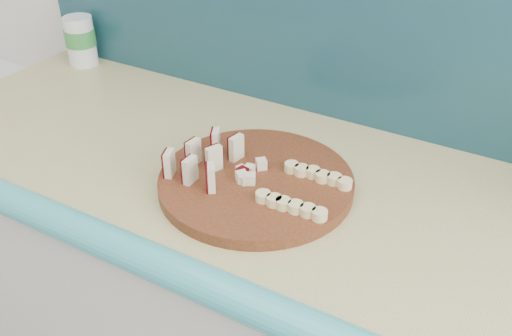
% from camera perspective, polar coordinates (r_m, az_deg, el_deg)
% --- Properties ---
extents(backsplash, '(2.20, 0.02, 0.50)m').
position_cam_1_polar(backsplash, '(1.15, 22.08, 12.69)').
color(backsplash, teal).
rests_on(backsplash, kitchen_counter).
extents(cutting_board, '(0.36, 0.36, 0.02)m').
position_cam_1_polar(cutting_board, '(1.05, -0.00, -1.43)').
color(cutting_board, '#421C0E').
rests_on(cutting_board, kitchen_counter).
extents(apple_wedges, '(0.11, 0.14, 0.05)m').
position_cam_1_polar(apple_wedges, '(1.05, -5.22, 0.99)').
color(apple_wedges, beige).
rests_on(apple_wedges, cutting_board).
extents(apple_chunks, '(0.05, 0.06, 0.02)m').
position_cam_1_polar(apple_chunks, '(1.05, -1.08, -0.17)').
color(apple_chunks, beige).
rests_on(apple_chunks, cutting_board).
extents(banana_slices, '(0.13, 0.13, 0.02)m').
position_cam_1_polar(banana_slices, '(1.00, 4.90, -2.13)').
color(banana_slices, '#E9D98E').
rests_on(banana_slices, cutting_board).
extents(canister, '(0.08, 0.08, 0.13)m').
position_cam_1_polar(canister, '(1.61, -17.14, 12.14)').
color(canister, white).
rests_on(canister, kitchen_counter).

